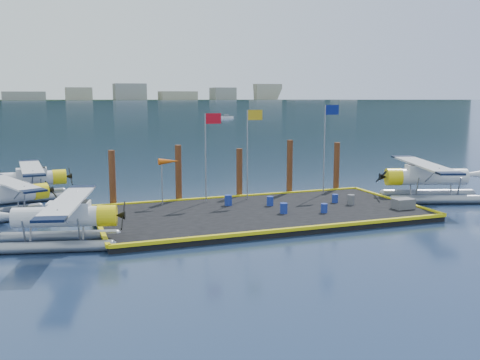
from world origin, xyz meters
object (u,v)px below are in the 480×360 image
object	(u,v)px
seaplane_c	(27,181)
crate	(403,204)
flagpole_yellow	(250,140)
piling_0	(112,180)
seaplane_b	(6,198)
drum_2	(351,200)
piling_3	(290,169)
drum_4	(335,198)
flagpole_red	(208,143)
drum_1	(324,208)
windsock	(169,162)
drum_0	(228,200)
piling_2	(239,175)
seaplane_a	(62,220)
flagpole_blue	(327,136)
piling_1	(179,175)
piling_4	(336,168)
drum_3	(284,208)
seaplane_d	(429,179)
drum_5	(270,201)

from	to	relation	value
seaplane_c	crate	size ratio (longest dim) A/B	7.05
flagpole_yellow	piling_0	bearing A→B (deg)	170.14
seaplane_b	drum_2	distance (m)	22.01
piling_3	drum_4	bearing A→B (deg)	-76.39
flagpole_red	piling_0	size ratio (longest dim) A/B	1.50
drum_2	crate	size ratio (longest dim) A/B	0.51
seaplane_c	drum_1	world-z (taller)	seaplane_c
flagpole_red	windsock	distance (m)	2.97
drum_0	piling_2	size ratio (longest dim) A/B	0.18
crate	seaplane_b	bearing A→B (deg)	162.33
flagpole_yellow	seaplane_b	bearing A→B (deg)	175.59
seaplane_a	flagpole_yellow	bearing A→B (deg)	130.91
flagpole_yellow	drum_2	bearing A→B (deg)	-36.23
drum_0	flagpole_blue	xyz separation A→B (m)	(8.13, 1.56, 3.94)
drum_0	crate	xyz separation A→B (m)	(10.21, -4.81, -0.02)
flagpole_red	flagpole_blue	bearing A→B (deg)	-0.00
piling_1	piling_4	xyz separation A→B (m)	(12.50, 0.00, -0.10)
flagpole_blue	seaplane_b	bearing A→B (deg)	176.80
drum_1	piling_3	size ratio (longest dim) A/B	0.13
seaplane_b	flagpole_blue	xyz separation A→B (m)	(21.74, -1.21, 3.37)
drum_3	flagpole_blue	world-z (taller)	flagpole_blue
seaplane_d	piling_3	size ratio (longest dim) A/B	2.37
piling_0	piling_4	size ratio (longest dim) A/B	1.00
seaplane_c	drum_0	xyz separation A→B (m)	(12.57, -8.73, -0.67)
drum_3	windsock	size ratio (longest dim) A/B	0.21
drum_5	drum_4	bearing A→B (deg)	-7.32
drum_1	seaplane_b	bearing A→B (deg)	159.47
drum_1	flagpole_blue	distance (m)	7.70
seaplane_a	flagpole_red	size ratio (longest dim) A/B	1.50
drum_0	piling_0	bearing A→B (deg)	155.92
seaplane_a	piling_3	distance (m)	18.43
drum_4	drum_2	bearing A→B (deg)	-55.28
drum_0	piling_2	distance (m)	3.88
flagpole_red	seaplane_d	bearing A→B (deg)	-11.40
drum_5	drum_1	bearing A→B (deg)	-53.62
flagpole_blue	piling_0	bearing A→B (deg)	173.99
seaplane_a	drum_5	distance (m)	13.74
piling_2	seaplane_a	bearing A→B (deg)	-146.82
seaplane_a	piling_2	xyz separation A→B (m)	(12.50, 8.17, 0.51)
windsock	piling_2	size ratio (longest dim) A/B	0.82
drum_1	flagpole_yellow	size ratio (longest dim) A/B	0.09
seaplane_c	drum_0	size ratio (longest dim) A/B	13.25
drum_2	flagpole_red	distance (m)	10.21
drum_3	piling_2	distance (m)	6.72
flagpole_yellow	piling_2	world-z (taller)	flagpole_yellow
drum_2	flagpole_blue	xyz separation A→B (m)	(0.39, 4.11, 3.95)
seaplane_a	drum_5	world-z (taller)	seaplane_a
drum_1	drum_3	size ratio (longest dim) A/B	0.89
piling_0	piling_4	bearing A→B (deg)	0.00
seaplane_a	piling_4	world-z (taller)	piling_4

